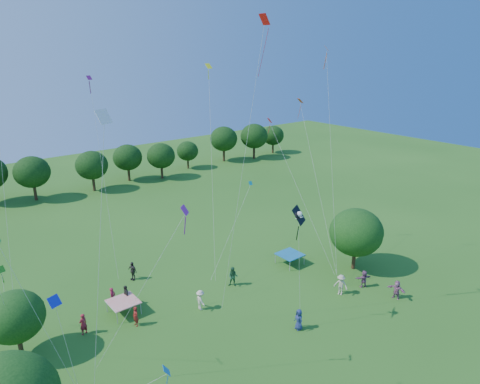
% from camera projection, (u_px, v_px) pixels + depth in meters
% --- Properties ---
extents(near_tree_north, '(3.89, 3.89, 4.93)m').
position_uv_depth(near_tree_north, '(15.00, 317.00, 28.55)').
color(near_tree_north, '#422B19').
rests_on(near_tree_north, ground).
extents(near_tree_east, '(5.02, 5.02, 6.08)m').
position_uv_depth(near_tree_east, '(356.00, 232.00, 40.21)').
color(near_tree_east, '#422B19').
rests_on(near_tree_east, ground).
extents(treeline, '(88.01, 8.77, 6.77)m').
position_uv_depth(treeline, '(46.00, 169.00, 60.50)').
color(treeline, '#422B19').
rests_on(treeline, ground).
extents(tent_red_stripe, '(2.20, 2.20, 1.10)m').
position_uv_depth(tent_red_stripe, '(123.00, 302.00, 34.06)').
color(tent_red_stripe, red).
rests_on(tent_red_stripe, ground).
extents(tent_blue, '(2.20, 2.20, 1.10)m').
position_uv_depth(tent_blue, '(290.00, 254.00, 41.96)').
color(tent_blue, '#176498').
rests_on(tent_blue, ground).
extents(crowd_person_1, '(0.74, 0.71, 1.68)m').
position_uv_depth(crowd_person_1, '(113.00, 297.00, 35.10)').
color(crowd_person_1, maroon).
rests_on(crowd_person_1, ground).
extents(crowd_person_2, '(0.60, 0.93, 1.76)m').
position_uv_depth(crowd_person_2, '(39.00, 381.00, 26.16)').
color(crowd_person_2, '#245526').
rests_on(crowd_person_2, ground).
extents(crowd_person_3, '(0.94, 1.34, 1.87)m').
position_uv_depth(crowd_person_3, '(341.00, 285.00, 36.73)').
color(crowd_person_3, '#AFA88C').
rests_on(crowd_person_3, ground).
extents(crowd_person_4, '(0.75, 1.15, 1.80)m').
position_uv_depth(crowd_person_4, '(132.00, 271.00, 39.12)').
color(crowd_person_4, '#3D3731').
rests_on(crowd_person_4, ground).
extents(crowd_person_5, '(1.59, 1.11, 1.61)m').
position_uv_depth(crowd_person_5, '(364.00, 279.00, 37.94)').
color(crowd_person_5, '#874F74').
rests_on(crowd_person_5, ground).
extents(crowd_person_6, '(0.59, 0.90, 1.68)m').
position_uv_depth(crowd_person_6, '(299.00, 320.00, 32.14)').
color(crowd_person_6, navy).
rests_on(crowd_person_6, ground).
extents(crowd_person_7, '(0.42, 0.62, 1.60)m').
position_uv_depth(crowd_person_7, '(136.00, 316.00, 32.58)').
color(crowd_person_7, maroon).
rests_on(crowd_person_7, ground).
extents(crowd_person_8, '(0.97, 1.00, 1.83)m').
position_uv_depth(crowd_person_8, '(233.00, 277.00, 38.07)').
color(crowd_person_8, '#265A33').
rests_on(crowd_person_8, ground).
extents(crowd_person_9, '(0.59, 1.16, 1.73)m').
position_uv_depth(crowd_person_9, '(200.00, 300.00, 34.61)').
color(crowd_person_9, beige).
rests_on(crowd_person_9, ground).
extents(crowd_person_10, '(0.72, 1.16, 1.83)m').
position_uv_depth(crowd_person_10, '(126.00, 295.00, 35.18)').
color(crowd_person_10, '#38342D').
rests_on(crowd_person_10, ground).
extents(crowd_person_11, '(0.80, 1.63, 1.68)m').
position_uv_depth(crowd_person_11, '(397.00, 290.00, 36.17)').
color(crowd_person_11, '#9C5B80').
rests_on(crowd_person_11, ground).
extents(crowd_person_13, '(0.73, 0.57, 1.70)m').
position_uv_depth(crowd_person_13, '(83.00, 324.00, 31.60)').
color(crowd_person_13, maroon).
rests_on(crowd_person_13, ground).
extents(pirate_kite, '(1.45, 1.20, 8.40)m').
position_uv_depth(pirate_kite, '(299.00, 216.00, 29.80)').
color(pirate_kite, black).
extents(red_high_kite, '(2.65, 2.07, 20.95)m').
position_uv_depth(red_high_kite, '(257.00, 77.00, 27.48)').
color(red_high_kite, red).
extents(small_kite_0, '(0.51, 9.09, 12.76)m').
position_uv_depth(small_kite_0, '(282.00, 151.00, 39.71)').
color(small_kite_0, red).
extents(small_kite_1, '(2.54, 4.89, 19.18)m').
position_uv_depth(small_kite_1, '(329.00, 100.00, 36.70)').
color(small_kite_1, '#FF4F0D').
extents(small_kite_2, '(5.00, 7.23, 17.66)m').
position_uv_depth(small_kite_2, '(210.00, 111.00, 38.52)').
color(small_kite_2, '#FAFF16').
extents(small_kite_3, '(3.08, 1.17, 11.77)m').
position_uv_depth(small_kite_3, '(21.00, 285.00, 18.68)').
color(small_kite_3, green).
extents(small_kite_4, '(1.47, 2.37, 9.08)m').
position_uv_depth(small_kite_4, '(62.00, 329.00, 18.73)').
color(small_kite_4, '#121FBC').
extents(small_kite_5, '(4.99, 3.97, 10.72)m').
position_uv_depth(small_kite_5, '(169.00, 241.00, 23.98)').
color(small_kite_5, '#AB1C9C').
extents(small_kite_6, '(2.09, 1.69, 16.44)m').
position_uv_depth(small_kite_6, '(101.00, 184.00, 18.98)').
color(small_kite_6, white).
extents(small_kite_7, '(10.12, 6.54, 5.48)m').
position_uv_depth(small_kite_7, '(242.00, 205.00, 43.42)').
color(small_kite_7, '#0A94A3').
extents(small_kite_9, '(3.47, 8.56, 14.39)m').
position_uv_depth(small_kite_9, '(306.00, 132.00, 40.65)').
color(small_kite_9, red).
extents(small_kite_11, '(0.88, 2.92, 4.28)m').
position_uv_depth(small_kite_11, '(2.00, 278.00, 30.17)').
color(small_kite_11, '#2C8D19').
extents(small_kite_12, '(3.07, 3.95, 4.02)m').
position_uv_depth(small_kite_12, '(157.00, 378.00, 21.34)').
color(small_kite_12, blue).
extents(small_kite_13, '(1.11, 4.32, 16.82)m').
position_uv_depth(small_kite_13, '(97.00, 136.00, 35.71)').
color(small_kite_13, '#941875').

